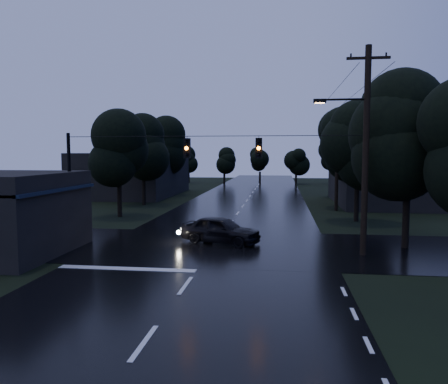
# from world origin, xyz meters

# --- Properties ---
(ground) EXTENTS (160.00, 160.00, 0.00)m
(ground) POSITION_xyz_m (0.00, 0.00, 0.00)
(ground) COLOR black
(ground) RESTS_ON ground
(main_road) EXTENTS (12.00, 120.00, 0.02)m
(main_road) POSITION_xyz_m (0.00, 30.00, 0.00)
(main_road) COLOR black
(main_road) RESTS_ON ground
(cross_street) EXTENTS (60.00, 9.00, 0.02)m
(cross_street) POSITION_xyz_m (0.00, 12.00, 0.00)
(cross_street) COLOR black
(cross_street) RESTS_ON ground
(building_far_right) EXTENTS (10.00, 14.00, 4.40)m
(building_far_right) POSITION_xyz_m (14.00, 34.00, 2.20)
(building_far_right) COLOR black
(building_far_right) RESTS_ON ground
(building_far_left) EXTENTS (10.00, 16.00, 5.00)m
(building_far_left) POSITION_xyz_m (-14.00, 40.00, 2.50)
(building_far_left) COLOR black
(building_far_left) RESTS_ON ground
(utility_pole_main) EXTENTS (3.50, 0.30, 10.00)m
(utility_pole_main) POSITION_xyz_m (7.41, 11.00, 5.26)
(utility_pole_main) COLOR black
(utility_pole_main) RESTS_ON ground
(utility_pole_far) EXTENTS (2.00, 0.30, 7.50)m
(utility_pole_far) POSITION_xyz_m (8.30, 28.00, 3.88)
(utility_pole_far) COLOR black
(utility_pole_far) RESTS_ON ground
(anchor_pole_left) EXTENTS (0.18, 0.18, 6.00)m
(anchor_pole_left) POSITION_xyz_m (-7.50, 11.00, 3.00)
(anchor_pole_left) COLOR black
(anchor_pole_left) RESTS_ON ground
(span_signals) EXTENTS (15.00, 0.37, 1.12)m
(span_signals) POSITION_xyz_m (0.56, 10.99, 5.24)
(span_signals) COLOR black
(span_signals) RESTS_ON ground
(tree_corner_near) EXTENTS (4.48, 4.48, 9.44)m
(tree_corner_near) POSITION_xyz_m (10.00, 13.00, 5.99)
(tree_corner_near) COLOR black
(tree_corner_near) RESTS_ON ground
(tree_left_a) EXTENTS (3.92, 3.92, 8.26)m
(tree_left_a) POSITION_xyz_m (-9.00, 22.00, 5.24)
(tree_left_a) COLOR black
(tree_left_a) RESTS_ON ground
(tree_left_b) EXTENTS (4.20, 4.20, 8.85)m
(tree_left_b) POSITION_xyz_m (-9.60, 30.00, 5.62)
(tree_left_b) COLOR black
(tree_left_b) RESTS_ON ground
(tree_left_c) EXTENTS (4.48, 4.48, 9.44)m
(tree_left_c) POSITION_xyz_m (-10.20, 40.00, 5.99)
(tree_left_c) COLOR black
(tree_left_c) RESTS_ON ground
(tree_right_a) EXTENTS (4.20, 4.20, 8.85)m
(tree_right_a) POSITION_xyz_m (9.00, 22.00, 5.62)
(tree_right_a) COLOR black
(tree_right_a) RESTS_ON ground
(tree_right_b) EXTENTS (4.48, 4.48, 9.44)m
(tree_right_b) POSITION_xyz_m (9.60, 30.00, 5.99)
(tree_right_b) COLOR black
(tree_right_b) RESTS_ON ground
(tree_right_c) EXTENTS (4.76, 4.76, 10.03)m
(tree_right_c) POSITION_xyz_m (10.20, 40.00, 6.37)
(tree_right_c) COLOR black
(tree_right_c) RESTS_ON ground
(car) EXTENTS (4.75, 3.09, 1.50)m
(car) POSITION_xyz_m (0.24, 12.92, 0.75)
(car) COLOR black
(car) RESTS_ON ground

